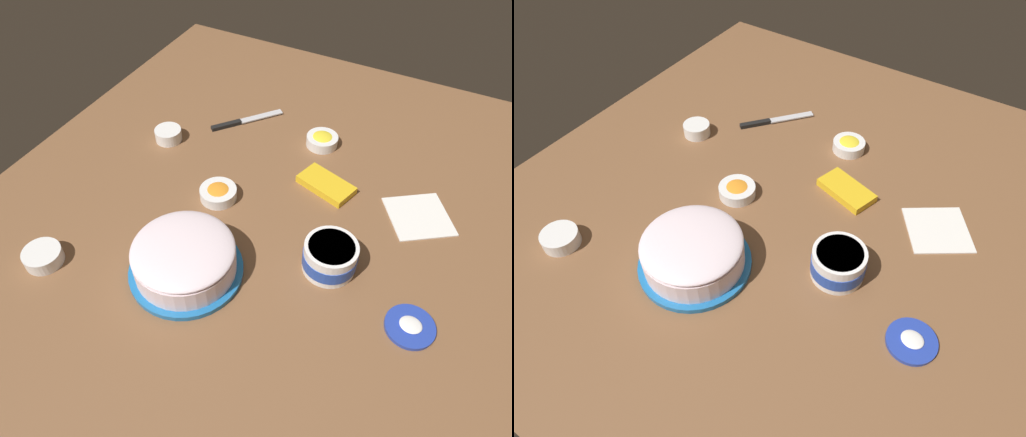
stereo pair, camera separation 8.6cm
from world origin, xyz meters
TOP-DOWN VIEW (x-y plane):
  - ground_plane at (0.00, 0.00)m, footprint 1.54×1.54m
  - frosted_cake at (-0.13, -0.30)m, footprint 0.26×0.26m
  - frosting_tub at (0.16, -0.13)m, footprint 0.13×0.13m
  - frosting_tub_lid at (0.37, -0.21)m, footprint 0.11×0.11m
  - spreading_knife at (-0.29, 0.26)m, footprint 0.17×0.19m
  - sprinkle_bowl_rainbow at (-0.44, 0.09)m, footprint 0.08×0.08m
  - sprinkle_bowl_orange at (-0.18, -0.05)m, footprint 0.10×0.10m
  - sprinkle_bowl_yellow at (-0.02, 0.28)m, footprint 0.09×0.09m
  - sprinkle_bowl_pink at (-0.44, -0.42)m, footprint 0.09×0.09m
  - candy_box_lower at (0.06, 0.11)m, footprint 0.17×0.12m
  - paper_napkin at (0.31, 0.12)m, footprint 0.21×0.21m

SIDE VIEW (x-z plane):
  - ground_plane at x=0.00m, z-range 0.00..0.00m
  - paper_napkin at x=0.31m, z-range 0.00..0.01m
  - spreading_knife at x=-0.29m, z-range 0.00..0.01m
  - frosting_tub_lid at x=0.37m, z-range 0.00..0.01m
  - candy_box_lower at x=0.06m, z-range 0.00..0.02m
  - sprinkle_bowl_orange at x=-0.18m, z-range 0.00..0.03m
  - sprinkle_bowl_yellow at x=-0.02m, z-range 0.00..0.04m
  - sprinkle_bowl_pink at x=-0.44m, z-range 0.00..0.04m
  - sprinkle_bowl_rainbow at x=-0.44m, z-range 0.00..0.04m
  - frosting_tub at x=0.16m, z-range 0.00..0.08m
  - frosted_cake at x=-0.13m, z-range 0.00..0.09m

